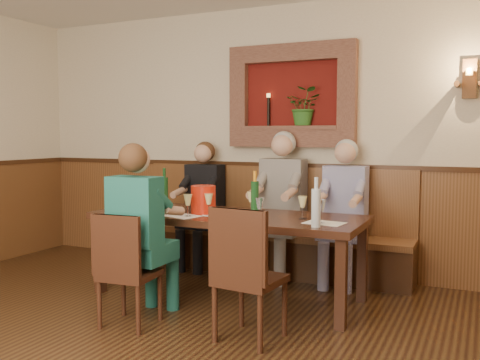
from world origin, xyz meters
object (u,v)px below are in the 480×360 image
object	(u,v)px
chair_near_right	(249,301)
person_bench_mid	(280,217)
bench	(267,241)
person_chair_front	(142,247)
wine_bottle_green_b	(164,191)
water_bottle	(316,207)
person_bench_left	(201,216)
dining_table	(227,222)
wine_bottle_green_a	(255,197)
chair_near_left	(129,293)
spittoon_bucket	(203,200)
person_bench_right	(343,225)

from	to	relation	value
chair_near_right	person_bench_mid	size ratio (longest dim) A/B	0.64
bench	person_chair_front	xyz separation A→B (m)	(-0.36, -1.72, 0.24)
person_chair_front	wine_bottle_green_b	size ratio (longest dim) A/B	3.65
person_bench_mid	water_bottle	distance (m)	1.40
person_bench_mid	water_bottle	world-z (taller)	person_bench_mid
person_bench_left	person_chair_front	distance (m)	1.66
dining_table	wine_bottle_green_a	bearing A→B (deg)	7.72
chair_near_left	chair_near_right	size ratio (longest dim) A/B	0.91
bench	person_bench_mid	xyz separation A→B (m)	(0.18, -0.11, 0.29)
person_bench_left	person_chair_front	world-z (taller)	person_chair_front
dining_table	chair_near_right	bearing A→B (deg)	-55.36
spittoon_bucket	wine_bottle_green_b	distance (m)	0.57
chair_near_right	water_bottle	distance (m)	0.88
wine_bottle_green_a	bench	bearing A→B (deg)	105.37
person_bench_left	bench	bearing A→B (deg)	8.09
person_bench_left	spittoon_bucket	world-z (taller)	person_bench_left
bench	wine_bottle_green_b	distance (m)	1.24
spittoon_bucket	person_bench_left	bearing A→B (deg)	120.18
bench	wine_bottle_green_a	bearing A→B (deg)	-74.63
dining_table	person_chair_front	size ratio (longest dim) A/B	1.73
person_chair_front	person_bench_mid	bearing A→B (deg)	71.40
spittoon_bucket	wine_bottle_green_a	world-z (taller)	wine_bottle_green_a
bench	water_bottle	world-z (taller)	water_bottle
wine_bottle_green_a	water_bottle	world-z (taller)	wine_bottle_green_a
bench	person_bench_mid	distance (m)	0.36
chair_near_left	person_bench_mid	bearing A→B (deg)	68.25
person_chair_front	bench	bearing A→B (deg)	78.15
chair_near_right	person_bench_left	size ratio (longest dim) A/B	0.70
person_bench_left	person_bench_mid	world-z (taller)	person_bench_mid
chair_near_right	water_bottle	size ratio (longest dim) A/B	2.52
chair_near_left	wine_bottle_green_b	world-z (taller)	wine_bottle_green_b
dining_table	person_chair_front	bearing A→B (deg)	-114.90
person_bench_left	chair_near_right	bearing A→B (deg)	-52.00
water_bottle	person_bench_mid	bearing A→B (deg)	122.03
person_bench_left	wine_bottle_green_a	world-z (taller)	person_bench_left
bench	chair_near_left	size ratio (longest dim) A/B	3.45
person_bench_mid	person_chair_front	distance (m)	1.70
person_bench_left	spittoon_bucket	xyz separation A→B (m)	(0.53, -0.91, 0.31)
chair_near_right	person_bench_left	world-z (taller)	person_bench_left
spittoon_bucket	wine_bottle_green_b	size ratio (longest dim) A/B	0.65
chair_near_right	person_bench_right	world-z (taller)	person_bench_right
spittoon_bucket	wine_bottle_green_b	world-z (taller)	wine_bottle_green_b
person_bench_left	person_bench_right	size ratio (longest dim) A/B	0.98
dining_table	bench	xyz separation A→B (m)	(0.00, 0.94, -0.35)
wine_bottle_green_a	water_bottle	size ratio (longest dim) A/B	1.01
bench	spittoon_bucket	world-z (taller)	bench
bench	chair_near_right	size ratio (longest dim) A/B	3.14
chair_near_right	person_bench_mid	world-z (taller)	person_bench_mid
person_bench_left	water_bottle	size ratio (longest dim) A/B	3.62
person_bench_right	spittoon_bucket	size ratio (longest dim) A/B	5.67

